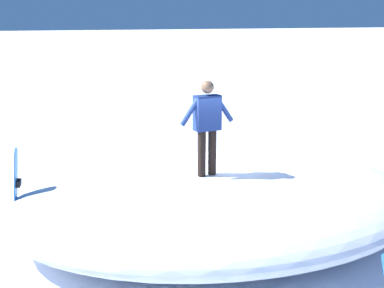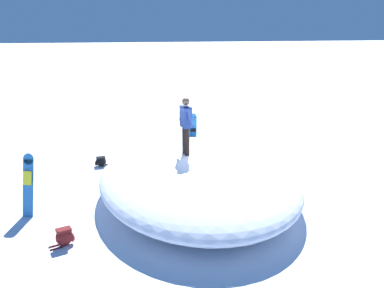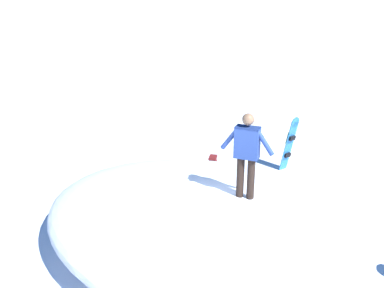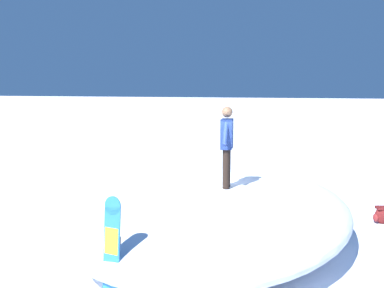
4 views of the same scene
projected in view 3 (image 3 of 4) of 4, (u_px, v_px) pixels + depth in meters
The scene contains 5 objects.
ground at pixel (212, 268), 8.23m from camera, with size 240.00×240.00×0.00m, color white.
snow_mound at pixel (222, 226), 8.50m from camera, with size 7.46×5.42×1.16m, color white.
snowboarder_standing at pixel (247, 151), 8.05m from camera, with size 0.99×0.28×1.61m.
snowboard_secondary_upright at pixel (290, 143), 12.11m from camera, with size 0.44×0.40×1.58m.
backpack_near at pixel (213, 163), 12.38m from camera, with size 0.36×0.59×0.41m.
Camera 3 is at (-3.17, 6.19, 4.97)m, focal length 42.20 mm.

